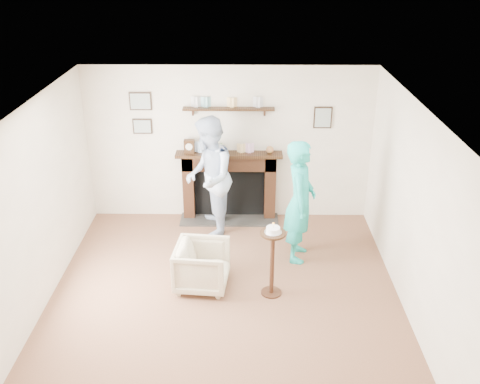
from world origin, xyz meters
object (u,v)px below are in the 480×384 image
Objects in this scene: woman at (297,256)px; pedestal_table at (272,251)px; armchair at (203,286)px; man at (210,232)px.

woman is 1.71× the size of pedestal_table.
man is at bearing 5.45° from armchair.
armchair is at bearing 170.32° from pedestal_table.
man is 1.80× the size of pedestal_table.
man is 1.49m from woman.
armchair is at bearing -2.36° from man.
pedestal_table reaches higher than man.
man is 1.95m from pedestal_table.
man is at bearing 70.43° from woman.
pedestal_table is at bearing 164.05° from woman.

